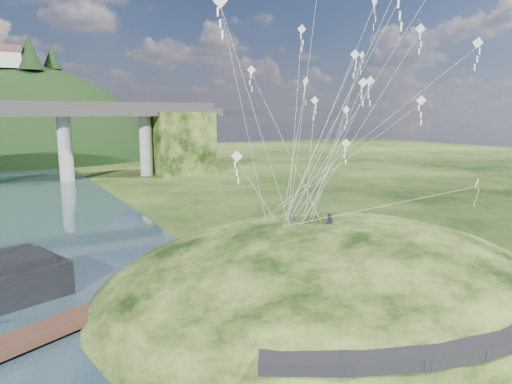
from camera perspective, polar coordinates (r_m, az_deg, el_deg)
ground at (r=29.13m, az=-1.00°, el=-16.19°), size 320.00×320.00×0.00m
grass_hill at (r=35.36m, az=9.16°, el=-14.12°), size 36.00×32.00×13.00m
footpath at (r=26.28m, az=25.27°, el=-15.17°), size 22.29×5.84×0.83m
wooden_dock at (r=31.31m, az=-19.93°, el=-13.97°), size 14.08×7.99×1.03m
kite_flyers at (r=33.23m, az=7.61°, el=-2.55°), size 2.31×3.12×1.59m
kite_swarm at (r=35.55m, az=11.26°, el=16.19°), size 18.26×15.81×20.89m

